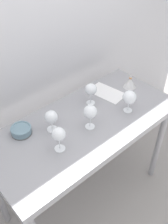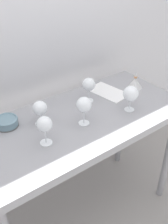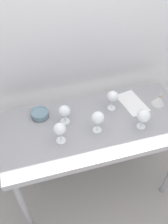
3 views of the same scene
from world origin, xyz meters
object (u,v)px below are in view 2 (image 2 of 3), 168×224
at_px(wine_glass_near_left, 44,125).
at_px(wine_glass_far_right, 89,85).
at_px(wine_glass_near_right, 131,94).
at_px(tasting_sheet_upper, 108,92).
at_px(wine_glass_near_center, 84,105).
at_px(tasting_bowl, 6,122).
at_px(wine_glass_far_left, 40,109).
at_px(decanter_funnel, 135,82).

distance_m(wine_glass_near_left, wine_glass_far_right, 0.50).
xyz_separation_m(wine_glass_near_right, tasting_sheet_upper, (0.04, 0.25, -0.11)).
height_order(wine_glass_near_right, wine_glass_near_center, wine_glass_near_center).
bearing_deg(tasting_sheet_upper, tasting_bowl, 166.14).
height_order(wine_glass_far_left, tasting_sheet_upper, wine_glass_far_left).
relative_size(wine_glass_far_right, tasting_sheet_upper, 0.61).
xyz_separation_m(wine_glass_near_right, wine_glass_near_center, (-0.32, 0.06, 0.01)).
bearing_deg(tasting_bowl, tasting_sheet_upper, -4.27).
bearing_deg(tasting_bowl, wine_glass_near_right, -23.92).
distance_m(wine_glass_near_center, tasting_bowl, 0.46).
height_order(wine_glass_near_center, tasting_sheet_upper, wine_glass_near_center).
bearing_deg(wine_glass_near_left, wine_glass_near_right, -3.34).
bearing_deg(wine_glass_far_right, decanter_funnel, -8.07).
xyz_separation_m(tasting_sheet_upper, tasting_bowl, (-0.74, 0.06, 0.03)).
bearing_deg(wine_glass_near_right, decanter_funnel, 38.15).
bearing_deg(wine_glass_near_right, tasting_bowl, 156.08).
bearing_deg(tasting_sheet_upper, wine_glass_far_left, 175.37).
height_order(wine_glass_near_center, decanter_funnel, wine_glass_near_center).
xyz_separation_m(wine_glass_near_right, wine_glass_near_left, (-0.59, 0.03, 0.01)).
height_order(wine_glass_far_right, tasting_sheet_upper, wine_glass_far_right).
height_order(wine_glass_far_right, tasting_bowl, wine_glass_far_right).
bearing_deg(tasting_sheet_upper, wine_glass_near_right, -109.33).
distance_m(wine_glass_near_right, wine_glass_near_center, 0.33).
bearing_deg(wine_glass_far_left, tasting_bowl, 148.59).
distance_m(wine_glass_far_left, wine_glass_near_center, 0.25).
xyz_separation_m(wine_glass_near_right, wine_glass_far_left, (-0.53, 0.20, -0.01)).
bearing_deg(tasting_sheet_upper, wine_glass_far_right, 173.56).
height_order(wine_glass_near_left, decanter_funnel, wine_glass_near_left).
bearing_deg(wine_glass_near_center, wine_glass_far_left, 144.12).
distance_m(wine_glass_far_left, tasting_bowl, 0.22).
distance_m(wine_glass_near_right, wine_glass_far_left, 0.56).
bearing_deg(decanter_funnel, wine_glass_near_center, -166.68).
bearing_deg(wine_glass_far_right, wine_glass_far_left, -174.18).
relative_size(wine_glass_far_left, wine_glass_far_right, 0.92).
relative_size(wine_glass_near_left, tasting_bowl, 1.24).
xyz_separation_m(tasting_bowl, decanter_funnel, (0.94, -0.12, 0.01)).
bearing_deg(wine_glass_far_right, wine_glass_near_right, -60.07).
xyz_separation_m(wine_glass_far_right, wine_glass_near_center, (-0.18, -0.19, 0.01)).
height_order(wine_glass_near_right, tasting_sheet_upper, wine_glass_near_right).
bearing_deg(wine_glass_near_right, tasting_sheet_upper, 80.25).
height_order(wine_glass_near_right, wine_glass_far_right, same).
distance_m(wine_glass_near_right, tasting_sheet_upper, 0.28).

